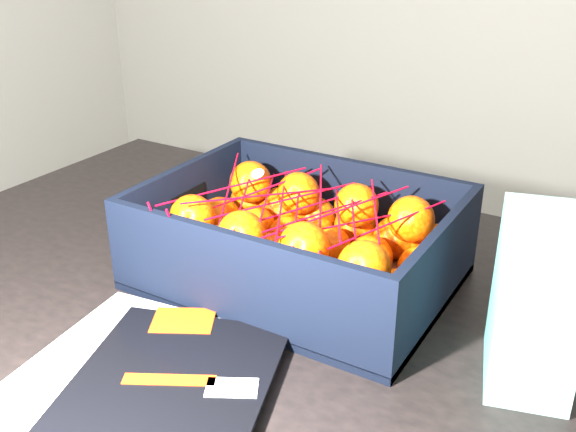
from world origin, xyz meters
The scene contains 6 objects.
table centered at (-0.03, 0.26, 0.65)m, with size 1.21×0.81×0.75m.
magazine_stack centered at (-0.03, 0.00, 0.76)m, with size 0.33×0.33×0.02m.
produce_crate centered at (0.01, 0.30, 0.79)m, with size 0.41×0.31×0.13m.
clementine_heap centered at (0.01, 0.30, 0.81)m, with size 0.39×0.29×0.12m.
mesh_net centered at (0.00, 0.29, 0.86)m, with size 0.34×0.27×0.09m.
retail_carton centered at (0.33, 0.24, 0.85)m, with size 0.09×0.13×0.19m, color white.
Camera 1 is at (0.41, -0.42, 1.23)m, focal length 41.55 mm.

